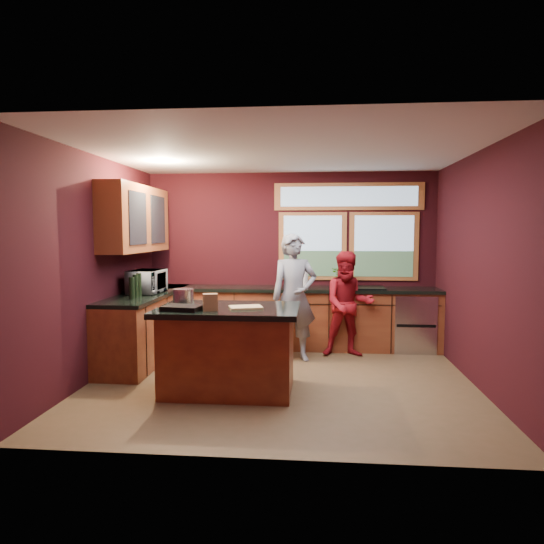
# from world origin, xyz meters

# --- Properties ---
(floor) EXTENTS (4.50, 4.50, 0.00)m
(floor) POSITION_xyz_m (0.00, 0.00, 0.00)
(floor) COLOR brown
(floor) RESTS_ON ground
(room_shell) EXTENTS (4.52, 4.02, 2.71)m
(room_shell) POSITION_xyz_m (-0.60, 0.32, 1.80)
(room_shell) COLOR black
(room_shell) RESTS_ON ground
(back_counter) EXTENTS (4.50, 0.64, 0.93)m
(back_counter) POSITION_xyz_m (0.20, 1.70, 0.46)
(back_counter) COLOR #572114
(back_counter) RESTS_ON floor
(left_counter) EXTENTS (0.64, 2.30, 0.93)m
(left_counter) POSITION_xyz_m (-1.95, 0.85, 0.47)
(left_counter) COLOR #572114
(left_counter) RESTS_ON floor
(island) EXTENTS (1.55, 1.05, 0.95)m
(island) POSITION_xyz_m (-0.56, -0.40, 0.48)
(island) COLOR #572114
(island) RESTS_ON floor
(person_grey) EXTENTS (0.73, 0.59, 1.75)m
(person_grey) POSITION_xyz_m (0.11, 0.95, 0.88)
(person_grey) COLOR slate
(person_grey) RESTS_ON floor
(person_red) EXTENTS (0.76, 0.61, 1.50)m
(person_red) POSITION_xyz_m (0.87, 1.25, 0.75)
(person_red) COLOR maroon
(person_red) RESTS_ON floor
(microwave) EXTENTS (0.42, 0.60, 0.32)m
(microwave) POSITION_xyz_m (-1.92, 0.83, 1.09)
(microwave) COLOR #999999
(microwave) RESTS_ON left_counter
(potted_plant) EXTENTS (0.35, 0.30, 0.39)m
(potted_plant) POSITION_xyz_m (0.82, 1.75, 1.12)
(potted_plant) COLOR #999999
(potted_plant) RESTS_ON back_counter
(paper_towel) EXTENTS (0.12, 0.12, 0.28)m
(paper_towel) POSITION_xyz_m (0.23, 1.70, 1.07)
(paper_towel) COLOR white
(paper_towel) RESTS_ON back_counter
(cutting_board) EXTENTS (0.41, 0.34, 0.02)m
(cutting_board) POSITION_xyz_m (-0.36, -0.45, 0.95)
(cutting_board) COLOR tan
(cutting_board) RESTS_ON island
(stock_pot) EXTENTS (0.24, 0.24, 0.18)m
(stock_pot) POSITION_xyz_m (-1.11, -0.25, 1.03)
(stock_pot) COLOR silver
(stock_pot) RESTS_ON island
(paper_bag) EXTENTS (0.18, 0.16, 0.18)m
(paper_bag) POSITION_xyz_m (-0.71, -0.65, 1.03)
(paper_bag) COLOR brown
(paper_bag) RESTS_ON island
(black_tray) EXTENTS (0.44, 0.34, 0.05)m
(black_tray) POSITION_xyz_m (-1.01, -0.65, 0.97)
(black_tray) COLOR black
(black_tray) RESTS_ON island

